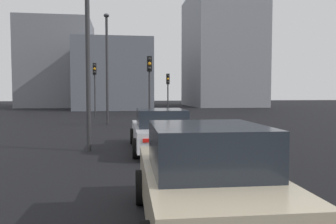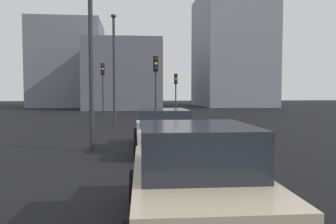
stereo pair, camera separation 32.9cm
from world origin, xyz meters
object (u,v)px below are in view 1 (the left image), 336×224
object	(u,v)px
car_white_lead	(160,130)
street_lamp_far	(107,59)
car_beige_second	(205,180)
traffic_light_near_right	(95,79)
traffic_light_near_left	(168,86)
traffic_light_far_left	(149,76)
street_lamp_kerbside	(87,6)

from	to	relation	value
car_white_lead	street_lamp_far	world-z (taller)	street_lamp_far
car_beige_second	car_white_lead	bearing A→B (deg)	0.07
car_white_lead	traffic_light_near_right	xyz separation A→B (m)	(15.23, 3.34, 2.40)
car_beige_second	traffic_light_near_left	xyz separation A→B (m)	(23.73, -2.87, 1.87)
car_white_lead	traffic_light_near_right	world-z (taller)	traffic_light_near_right
traffic_light_near_right	traffic_light_far_left	distance (m)	8.04
traffic_light_far_left	car_beige_second	bearing A→B (deg)	-1.31
car_beige_second	street_lamp_kerbside	xyz separation A→B (m)	(7.31, 2.33, 4.27)
traffic_light_far_left	car_white_lead	bearing A→B (deg)	-1.67
car_white_lead	traffic_light_near_right	size ratio (longest dim) A/B	1.10
car_white_lead	street_lamp_far	xyz separation A→B (m)	(10.10, 2.21, 3.45)
traffic_light_near_right	street_lamp_far	xyz separation A→B (m)	(-5.13, -1.13, 1.05)
car_beige_second	street_lamp_kerbside	distance (m)	8.78
traffic_light_far_left	street_lamp_far	bearing A→B (deg)	-127.81
traffic_light_near_left	street_lamp_kerbside	world-z (taller)	street_lamp_kerbside
street_lamp_far	traffic_light_near_left	bearing A→B (deg)	-36.91
car_white_lead	car_beige_second	bearing A→B (deg)	178.95
car_white_lead	car_beige_second	xyz separation A→B (m)	(-7.13, 0.20, 0.05)
traffic_light_near_right	street_lamp_kerbside	size ratio (longest dim) A/B	0.50
car_beige_second	street_lamp_far	world-z (taller)	street_lamp_far
car_white_lead	traffic_light_near_right	bearing A→B (deg)	12.91
traffic_light_far_left	street_lamp_far	distance (m)	3.45
traffic_light_near_left	traffic_light_near_right	xyz separation A→B (m)	(-1.36, 6.01, 0.48)
traffic_light_near_left	traffic_light_near_right	world-z (taller)	traffic_light_near_right
car_beige_second	traffic_light_far_left	xyz separation A→B (m)	(15.21, -0.53, 2.25)
car_beige_second	traffic_light_near_right	size ratio (longest dim) A/B	0.95
traffic_light_far_left	street_lamp_far	world-z (taller)	street_lamp_far
car_white_lead	traffic_light_near_left	size ratio (longest dim) A/B	1.31
car_white_lead	traffic_light_near_left	xyz separation A→B (m)	(16.60, -2.67, 1.92)
street_lamp_kerbside	street_lamp_far	world-z (taller)	street_lamp_kerbside
traffic_light_near_right	street_lamp_kerbside	bearing A→B (deg)	1.60
traffic_light_near_right	traffic_light_far_left	bearing A→B (deg)	25.69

